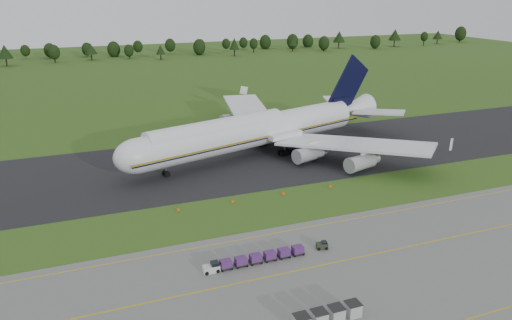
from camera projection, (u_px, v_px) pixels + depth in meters
name	position (u px, v px, depth m)	size (l,w,h in m)	color
ground	(230.00, 214.00, 91.54)	(600.00, 600.00, 0.00)	#315319
taxiway	(192.00, 166.00, 116.20)	(300.00, 40.00, 0.08)	black
apron_markings	(293.00, 293.00, 67.75)	(300.00, 30.20, 0.01)	#C5A70B
tree_line	(114.00, 49.00, 285.97)	(530.02, 22.89, 11.98)	black
aircraft	(258.00, 130.00, 122.60)	(78.34, 73.51, 22.07)	white
baggage_train	(254.00, 259.00, 74.89)	(16.13, 1.46, 1.41)	silver
utility_cart	(322.00, 246.00, 79.22)	(1.98, 1.48, 0.98)	#272C1F
uld_row	(328.00, 315.00, 61.71)	(9.05, 1.85, 1.82)	#A6A6A6
edge_markers	(259.00, 198.00, 97.92)	(32.50, 0.30, 0.60)	#F65107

